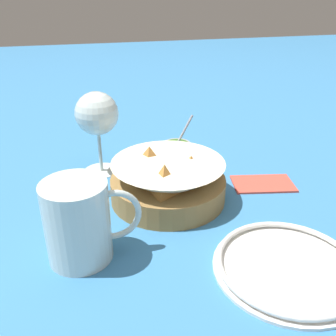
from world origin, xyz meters
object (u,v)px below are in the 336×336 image
object	(u,v)px
side_plate	(288,266)
sauce_cup	(177,151)
beer_mug	(79,224)
food_basket	(168,182)
wine_glass	(97,116)

from	to	relation	value
side_plate	sauce_cup	bearing A→B (deg)	97.11
beer_mug	food_basket	bearing A→B (deg)	37.68
sauce_cup	wine_glass	distance (m)	0.19
food_basket	side_plate	xyz separation A→B (m)	(0.11, -0.23, -0.03)
side_plate	beer_mug	bearing A→B (deg)	159.16
beer_mug	sauce_cup	bearing A→B (deg)	51.63
wine_glass	beer_mug	bearing A→B (deg)	-101.35
food_basket	beer_mug	distance (m)	0.20
food_basket	side_plate	distance (m)	0.25
wine_glass	beer_mug	xyz separation A→B (m)	(-0.05, -0.27, -0.07)
sauce_cup	beer_mug	bearing A→B (deg)	-128.37
sauce_cup	beer_mug	world-z (taller)	beer_mug
sauce_cup	side_plate	bearing A→B (deg)	-82.89
food_basket	side_plate	size ratio (longest dim) A/B	1.01
food_basket	side_plate	world-z (taller)	food_basket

